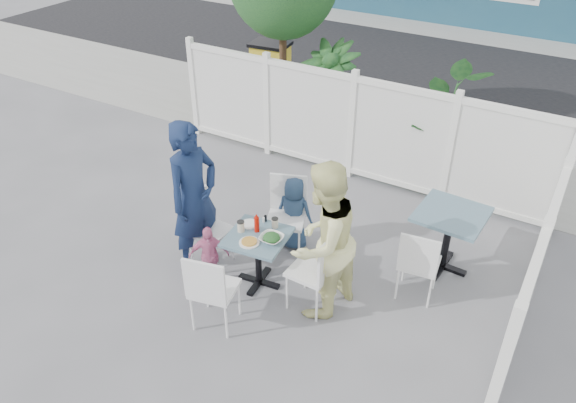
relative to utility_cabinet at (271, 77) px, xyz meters
The scene contains 28 objects.
ground 4.64m from the utility_cabinet, 60.25° to the right, with size 80.00×80.00×0.00m, color slate.
near_sidewalk 2.37m from the utility_cabinet, ahead, with size 24.00×2.60×0.01m, color gray.
street 4.22m from the utility_cabinet, 56.85° to the left, with size 24.00×5.00×0.01m, color black.
far_sidewalk 7.01m from the utility_cabinet, 70.89° to the left, with size 24.00×1.60×0.01m, color gray.
fence_back 2.88m from the utility_cabinet, 33.84° to the right, with size 5.86×0.08×1.60m.
fence_right 6.29m from the utility_cabinet, 32.75° to the right, with size 0.08×3.66×1.60m.
utility_cabinet is the anchor object (origin of this frame).
potted_shrub_a 1.88m from the utility_cabinet, 28.90° to the right, with size 0.98×0.98×1.75m, color #154021.
potted_shrub_b 3.66m from the utility_cabinet, 15.89° to the right, with size 1.47×1.27×1.63m, color #154021.
main_table 5.04m from the utility_cabinet, 59.85° to the right, with size 0.72×0.72×0.68m.
spare_table 5.23m from the utility_cabinet, 34.96° to the right, with size 0.79×0.79×0.80m.
chair_left 4.65m from the utility_cabinet, 67.83° to the right, with size 0.44×0.46×0.94m.
chair_right 5.48m from the utility_cabinet, 52.90° to the right, with size 0.46×0.47×1.01m.
chair_back 4.37m from the utility_cabinet, 55.63° to the right, with size 0.58×0.57×1.00m.
chair_near 5.77m from the utility_cabinet, 64.28° to the right, with size 0.53×0.52×0.98m.
chair_spare 5.57m from the utility_cabinet, 41.54° to the right, with size 0.47×0.46×0.93m.
man 4.74m from the utility_cabinet, 68.77° to the right, with size 0.69×0.45×1.88m, color #142245.
woman 5.47m from the utility_cabinet, 52.55° to the right, with size 0.88×0.68×1.80m, color #E5E559.
boy 4.33m from the utility_cabinet, 54.42° to the right, with size 0.48×0.31×0.98m, color navy.
toddler 5.06m from the utility_cabinet, 66.21° to the right, with size 0.46×0.19×0.78m, color pink.
plate_main 5.17m from the utility_cabinet, 60.77° to the right, with size 0.23×0.23×0.01m, color white.
plate_side 4.83m from the utility_cabinet, 61.06° to the right, with size 0.20×0.20×0.01m, color white.
salad_bowl 5.13m from the utility_cabinet, 58.08° to the right, with size 0.25×0.25×0.06m, color white.
coffee_cup_a 4.96m from the utility_cabinet, 62.01° to the right, with size 0.08×0.08×0.12m, color beige.
coffee_cup_b 4.88m from the utility_cabinet, 57.62° to the right, with size 0.07×0.07×0.11m, color beige.
ketchup_bottle 4.96m from the utility_cabinet, 59.96° to the right, with size 0.06×0.06×0.19m, color #B51004.
salt_shaker 4.78m from the utility_cabinet, 59.15° to the right, with size 0.03×0.03×0.06m, color white.
pepper_shaker 4.76m from the utility_cabinet, 58.90° to the right, with size 0.03×0.03×0.08m, color black.
Camera 1 is at (3.04, -4.46, 4.41)m, focal length 35.00 mm.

